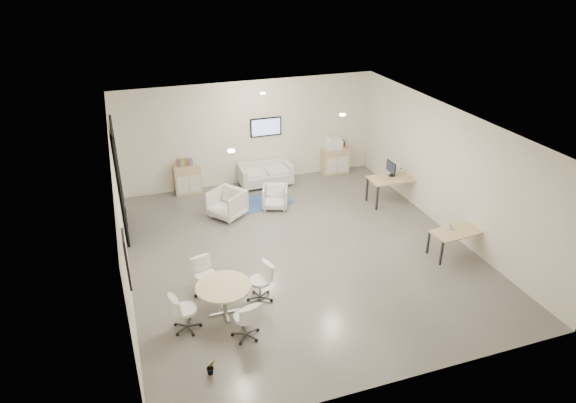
# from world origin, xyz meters

# --- Properties ---
(room_shell) EXTENTS (9.60, 10.60, 4.80)m
(room_shell) POSITION_xyz_m (0.00, 0.00, 1.60)
(room_shell) COLOR #585651
(room_shell) RESTS_ON ground
(glass_door) EXTENTS (0.09, 1.90, 2.85)m
(glass_door) POSITION_xyz_m (-3.95, 2.51, 1.50)
(glass_door) COLOR black
(glass_door) RESTS_ON room_shell
(artwork) EXTENTS (0.05, 0.54, 1.04)m
(artwork) POSITION_xyz_m (-3.97, -1.60, 1.55)
(artwork) COLOR black
(artwork) RESTS_ON room_shell
(wall_tv) EXTENTS (0.98, 0.06, 0.58)m
(wall_tv) POSITION_xyz_m (0.50, 4.46, 1.75)
(wall_tv) COLOR black
(wall_tv) RESTS_ON room_shell
(ceiling_spots) EXTENTS (3.14, 4.14, 0.03)m
(ceiling_spots) POSITION_xyz_m (-0.20, 0.83, 3.18)
(ceiling_spots) COLOR #FFEAC6
(ceiling_spots) RESTS_ON room_shell
(sideboard_left) EXTENTS (0.78, 0.41, 0.88)m
(sideboard_left) POSITION_xyz_m (-2.03, 4.27, 0.44)
(sideboard_left) COLOR tan
(sideboard_left) RESTS_ON room_shell
(sideboard_right) EXTENTS (0.86, 0.42, 0.86)m
(sideboard_right) POSITION_xyz_m (2.79, 4.26, 0.43)
(sideboard_right) COLOR tan
(sideboard_right) RESTS_ON room_shell
(books) EXTENTS (0.46, 0.14, 0.22)m
(books) POSITION_xyz_m (-2.07, 4.27, 0.99)
(books) COLOR red
(books) RESTS_ON sideboard_left
(printer) EXTENTS (0.58, 0.51, 0.37)m
(printer) POSITION_xyz_m (2.71, 4.27, 1.03)
(printer) COLOR white
(printer) RESTS_ON sideboard_right
(loveseat) EXTENTS (1.62, 0.81, 0.61)m
(loveseat) POSITION_xyz_m (0.34, 4.09, 0.33)
(loveseat) COLOR silver
(loveseat) RESTS_ON room_shell
(blue_rug) EXTENTS (1.76, 1.35, 0.01)m
(blue_rug) POSITION_xyz_m (-0.07, 2.94, 0.01)
(blue_rug) COLOR #2C4C87
(blue_rug) RESTS_ON room_shell
(armchair_left) EXTENTS (1.13, 1.14, 0.86)m
(armchair_left) POSITION_xyz_m (-1.27, 2.36, 0.43)
(armchair_left) COLOR silver
(armchair_left) RESTS_ON room_shell
(armchair_right) EXTENTS (0.87, 0.84, 0.70)m
(armchair_right) POSITION_xyz_m (0.15, 2.47, 0.35)
(armchair_right) COLOR silver
(armchair_right) RESTS_ON room_shell
(desk_rear) EXTENTS (1.49, 0.79, 0.76)m
(desk_rear) POSITION_xyz_m (3.50, 1.70, 0.69)
(desk_rear) COLOR tan
(desk_rear) RESTS_ON room_shell
(desk_front) EXTENTS (1.33, 0.76, 0.66)m
(desk_front) POSITION_xyz_m (3.47, -1.36, 0.59)
(desk_front) COLOR tan
(desk_front) RESTS_ON room_shell
(monitor) EXTENTS (0.20, 0.50, 0.44)m
(monitor) POSITION_xyz_m (3.46, 1.85, 1.00)
(monitor) COLOR black
(monitor) RESTS_ON desk_rear
(round_table) EXTENTS (1.11, 1.11, 0.68)m
(round_table) POSITION_xyz_m (-2.26, -1.75, 0.59)
(round_table) COLOR tan
(round_table) RESTS_ON room_shell
(meeting_chairs) EXTENTS (2.32, 2.32, 0.82)m
(meeting_chairs) POSITION_xyz_m (-2.26, -1.75, 0.41)
(meeting_chairs) COLOR white
(meeting_chairs) RESTS_ON room_shell
(plant_cabinet) EXTENTS (0.34, 0.35, 0.22)m
(plant_cabinet) POSITION_xyz_m (3.07, 4.29, 0.97)
(plant_cabinet) COLOR #3F7F3F
(plant_cabinet) RESTS_ON sideboard_right
(plant_floor) EXTENTS (0.20, 0.32, 0.13)m
(plant_floor) POSITION_xyz_m (-2.85, -3.29, 0.07)
(plant_floor) COLOR #3F7F3F
(plant_floor) RESTS_ON room_shell
(cup) EXTENTS (0.14, 0.12, 0.12)m
(cup) POSITION_xyz_m (3.34, -1.24, 0.72)
(cup) COLOR white
(cup) RESTS_ON desk_front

